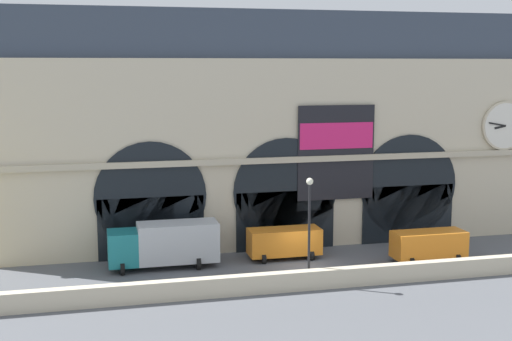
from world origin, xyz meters
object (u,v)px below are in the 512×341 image
Objects in this scene: box_truck_midwest at (165,244)px; street_lamp_quayside at (309,217)px; van_mideast at (429,245)px; van_center at (284,242)px.

box_truck_midwest is 10.67m from street_lamp_quayside.
van_mideast is at bearing -9.32° from box_truck_midwest.
van_center is (8.59, 0.20, -0.45)m from box_truck_midwest.
van_mideast is at bearing 16.58° from street_lamp_quayside.
street_lamp_quayside is at bearing -35.22° from box_truck_midwest.
street_lamp_quayside reaches higher than van_center.
van_center is 1.00× the size of van_mideast.
street_lamp_quayside is (-0.16, -6.15, 3.17)m from van_center.
box_truck_midwest reaches higher than van_mideast.
van_center and van_mideast have the same top height.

